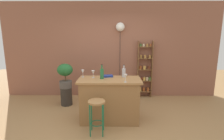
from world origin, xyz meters
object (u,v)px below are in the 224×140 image
object	(u,v)px
wine_glass_right	(83,72)
cookbook	(108,76)
bar_stool	(97,110)
wine_glass_center	(93,72)
potted_plant	(65,74)
bottle_sauce_amber	(102,73)
bottle_olive_oil	(124,72)
plant_stool	(66,96)
wine_glass_left	(126,76)
spice_shelf	(145,70)
pendant_globe_light	(120,28)

from	to	relation	value
wine_glass_right	cookbook	distance (m)	0.57
bar_stool	wine_glass_center	xyz separation A→B (m)	(-0.13, 0.66, 0.57)
wine_glass_right	potted_plant	bearing A→B (deg)	131.01
bottle_sauce_amber	bar_stool	bearing A→B (deg)	-96.58
potted_plant	bottle_olive_oil	bearing A→B (deg)	-23.89
bottle_sauce_amber	cookbook	bearing A→B (deg)	55.40
wine_glass_right	plant_stool	bearing A→B (deg)	131.01
plant_stool	cookbook	world-z (taller)	cookbook
plant_stool	wine_glass_left	xyz separation A→B (m)	(1.51, -1.09, 0.82)
spice_shelf	cookbook	xyz separation A→B (m)	(-1.05, -1.30, 0.14)
cookbook	wine_glass_left	bearing A→B (deg)	-61.28
bottle_olive_oil	wine_glass_right	xyz separation A→B (m)	(-0.91, -0.01, 0.01)
wine_glass_center	wine_glass_left	bearing A→B (deg)	-27.48
bottle_sauce_amber	spice_shelf	bearing A→B (deg)	51.60
cookbook	spice_shelf	bearing A→B (deg)	40.62
plant_stool	cookbook	distance (m)	1.50
potted_plant	wine_glass_left	size ratio (longest dim) A/B	3.93
bar_stool	pendant_globe_light	xyz separation A→B (m)	(0.50, 2.09, 1.57)
bottle_sauce_amber	wine_glass_left	distance (m)	0.56
spice_shelf	bottle_olive_oil	bearing A→B (deg)	-117.88
bottle_olive_oil	cookbook	bearing A→B (deg)	177.29
wine_glass_center	pendant_globe_light	size ratio (longest dim) A/B	0.07
spice_shelf	bottle_sauce_amber	size ratio (longest dim) A/B	5.44
bottle_sauce_amber	wine_glass_center	bearing A→B (deg)	156.03
wine_glass_center	wine_glass_right	world-z (taller)	same
bottle_sauce_amber	wine_glass_right	size ratio (longest dim) A/B	1.90
bottle_sauce_amber	wine_glass_right	world-z (taller)	bottle_sauce_amber
potted_plant	spice_shelf	bearing A→B (deg)	16.61
bar_stool	potted_plant	size ratio (longest dim) A/B	1.03
wine_glass_center	plant_stool	bearing A→B (deg)	138.25
wine_glass_left	wine_glass_right	distance (m)	1.01
plant_stool	wine_glass_center	bearing A→B (deg)	-41.75
spice_shelf	bottle_sauce_amber	bearing A→B (deg)	-128.40
bottle_olive_oil	pendant_globe_light	xyz separation A→B (m)	(-0.04, 1.35, 1.02)
wine_glass_left	plant_stool	bearing A→B (deg)	144.09
wine_glass_left	cookbook	xyz separation A→B (m)	(-0.36, 0.45, -0.10)
plant_stool	bottle_sauce_amber	xyz separation A→B (m)	(1.02, -0.82, 0.82)
plant_stool	potted_plant	distance (m)	0.61
bottle_olive_oil	pendant_globe_light	size ratio (longest dim) A/B	0.13
spice_shelf	wine_glass_right	xyz separation A→B (m)	(-1.61, -1.33, 0.24)
bar_stool	bottle_olive_oil	world-z (taller)	bottle_olive_oil
cookbook	wine_glass_center	bearing A→B (deg)	-174.70
bottle_sauce_amber	pendant_globe_light	distance (m)	1.87
wine_glass_center	bar_stool	bearing A→B (deg)	-78.88
bottle_olive_oil	spice_shelf	bearing A→B (deg)	62.12
plant_stool	cookbook	size ratio (longest dim) A/B	2.31
wine_glass_left	spice_shelf	bearing A→B (deg)	68.54
bottle_olive_oil	wine_glass_center	distance (m)	0.68
spice_shelf	wine_glass_right	distance (m)	2.10
wine_glass_right	cookbook	world-z (taller)	wine_glass_right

